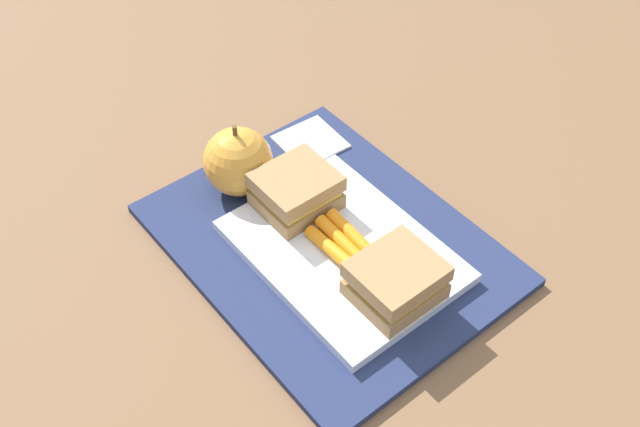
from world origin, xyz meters
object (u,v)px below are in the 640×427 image
(food_tray, at_px, (343,251))
(sandwich_half_right, at_px, (296,191))
(carrot_sticks_bundle, at_px, (343,243))
(paper_napkin, at_px, (310,142))
(apple, at_px, (238,162))
(sandwich_half_left, at_px, (396,280))

(food_tray, relative_size, sandwich_half_right, 2.88)
(carrot_sticks_bundle, bearing_deg, paper_napkin, -27.78)
(carrot_sticks_bundle, relative_size, apple, 0.87)
(food_tray, distance_m, sandwich_half_right, 0.08)
(sandwich_half_right, relative_size, carrot_sticks_bundle, 1.03)
(apple, distance_m, paper_napkin, 0.12)
(food_tray, bearing_deg, carrot_sticks_bundle, 122.14)
(carrot_sticks_bundle, distance_m, apple, 0.15)
(sandwich_half_left, height_order, paper_napkin, sandwich_half_left)
(sandwich_half_left, distance_m, apple, 0.23)
(food_tray, xyz_separation_m, carrot_sticks_bundle, (-0.00, 0.00, 0.01))
(sandwich_half_right, bearing_deg, carrot_sticks_bundle, 179.76)
(apple, relative_size, paper_napkin, 1.27)
(sandwich_half_right, xyz_separation_m, paper_napkin, (0.08, -0.08, -0.03))
(food_tray, relative_size, sandwich_half_left, 2.88)
(paper_napkin, bearing_deg, apple, 95.07)
(sandwich_half_right, height_order, apple, apple)
(food_tray, bearing_deg, paper_napkin, -27.72)
(carrot_sticks_bundle, bearing_deg, sandwich_half_right, -0.24)
(food_tray, height_order, carrot_sticks_bundle, carrot_sticks_bundle)
(sandwich_half_left, relative_size, carrot_sticks_bundle, 1.03)
(food_tray, xyz_separation_m, sandwich_half_left, (-0.08, 0.00, 0.03))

